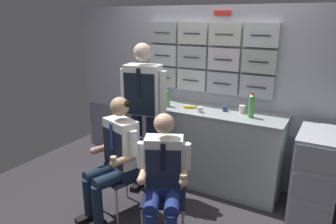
{
  "coord_description": "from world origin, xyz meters",
  "views": [
    {
      "loc": [
        1.4,
        -2.24,
        2.02
      ],
      "look_at": [
        -0.05,
        0.33,
        1.12
      ],
      "focal_mm": 33.53,
      "sensor_mm": 36.0,
      "label": 1
    }
  ],
  "objects_px": {
    "crew_member_standing": "(144,105)",
    "crew_member_left": "(115,153)",
    "water_bottle_short": "(251,106)",
    "espresso_cup_small": "(225,108)",
    "service_trolley": "(316,175)",
    "crew_member_center": "(163,176)",
    "snack_banana": "(189,107)",
    "folding_chair_left": "(129,165)",
    "folding_chair_center": "(165,183)"
  },
  "relations": [
    {
      "from": "service_trolley",
      "to": "crew_member_center",
      "type": "bearing_deg",
      "value": -138.9
    },
    {
      "from": "espresso_cup_small",
      "to": "folding_chair_left",
      "type": "bearing_deg",
      "value": -126.35
    },
    {
      "from": "folding_chair_center",
      "to": "espresso_cup_small",
      "type": "height_order",
      "value": "espresso_cup_small"
    },
    {
      "from": "service_trolley",
      "to": "crew_member_standing",
      "type": "distance_m",
      "value": 1.93
    },
    {
      "from": "snack_banana",
      "to": "folding_chair_center",
      "type": "bearing_deg",
      "value": -76.88
    },
    {
      "from": "service_trolley",
      "to": "crew_member_left",
      "type": "xyz_separation_m",
      "value": [
        -1.8,
        -0.88,
        0.18
      ]
    },
    {
      "from": "water_bottle_short",
      "to": "snack_banana",
      "type": "xyz_separation_m",
      "value": [
        -0.74,
        -0.01,
        -0.11
      ]
    },
    {
      "from": "crew_member_center",
      "to": "espresso_cup_small",
      "type": "relative_size",
      "value": 18.88
    },
    {
      "from": "espresso_cup_small",
      "to": "service_trolley",
      "type": "bearing_deg",
      "value": -12.18
    },
    {
      "from": "folding_chair_left",
      "to": "espresso_cup_small",
      "type": "bearing_deg",
      "value": 53.65
    },
    {
      "from": "folding_chair_left",
      "to": "crew_member_left",
      "type": "xyz_separation_m",
      "value": [
        -0.05,
        -0.15,
        0.19
      ]
    },
    {
      "from": "folding_chair_left",
      "to": "folding_chair_center",
      "type": "relative_size",
      "value": 1.0
    },
    {
      "from": "crew_member_left",
      "to": "crew_member_standing",
      "type": "height_order",
      "value": "crew_member_standing"
    },
    {
      "from": "crew_member_center",
      "to": "espresso_cup_small",
      "type": "bearing_deg",
      "value": 84.83
    },
    {
      "from": "crew_member_standing",
      "to": "crew_member_left",
      "type": "bearing_deg",
      "value": -87.66
    },
    {
      "from": "water_bottle_short",
      "to": "espresso_cup_small",
      "type": "distance_m",
      "value": 0.35
    },
    {
      "from": "folding_chair_left",
      "to": "folding_chair_center",
      "type": "bearing_deg",
      "value": -14.42
    },
    {
      "from": "water_bottle_short",
      "to": "espresso_cup_small",
      "type": "relative_size",
      "value": 4.34
    },
    {
      "from": "service_trolley",
      "to": "snack_banana",
      "type": "height_order",
      "value": "snack_banana"
    },
    {
      "from": "crew_member_left",
      "to": "espresso_cup_small",
      "type": "height_order",
      "value": "crew_member_left"
    },
    {
      "from": "water_bottle_short",
      "to": "espresso_cup_small",
      "type": "height_order",
      "value": "water_bottle_short"
    },
    {
      "from": "crew_member_center",
      "to": "crew_member_standing",
      "type": "relative_size",
      "value": 0.7
    },
    {
      "from": "service_trolley",
      "to": "water_bottle_short",
      "type": "height_order",
      "value": "water_bottle_short"
    },
    {
      "from": "snack_banana",
      "to": "espresso_cup_small",
      "type": "bearing_deg",
      "value": 12.21
    },
    {
      "from": "folding_chair_center",
      "to": "snack_banana",
      "type": "relative_size",
      "value": 4.83
    },
    {
      "from": "crew_member_center",
      "to": "crew_member_standing",
      "type": "bearing_deg",
      "value": 133.57
    },
    {
      "from": "service_trolley",
      "to": "espresso_cup_small",
      "type": "relative_size",
      "value": 14.77
    },
    {
      "from": "folding_chair_center",
      "to": "water_bottle_short",
      "type": "distance_m",
      "value": 1.27
    },
    {
      "from": "crew_member_standing",
      "to": "snack_banana",
      "type": "relative_size",
      "value": 10.17
    },
    {
      "from": "snack_banana",
      "to": "crew_member_standing",
      "type": "bearing_deg",
      "value": -129.13
    },
    {
      "from": "service_trolley",
      "to": "crew_member_left",
      "type": "relative_size",
      "value": 0.76
    },
    {
      "from": "service_trolley",
      "to": "crew_member_standing",
      "type": "bearing_deg",
      "value": -170.35
    },
    {
      "from": "folding_chair_center",
      "to": "water_bottle_short",
      "type": "relative_size",
      "value": 2.96
    },
    {
      "from": "folding_chair_left",
      "to": "espresso_cup_small",
      "type": "distance_m",
      "value": 1.28
    },
    {
      "from": "crew_member_left",
      "to": "crew_member_standing",
      "type": "xyz_separation_m",
      "value": [
        -0.02,
        0.57,
        0.36
      ]
    },
    {
      "from": "folding_chair_left",
      "to": "crew_member_standing",
      "type": "bearing_deg",
      "value": 100.04
    },
    {
      "from": "folding_chair_left",
      "to": "espresso_cup_small",
      "type": "relative_size",
      "value": 12.84
    },
    {
      "from": "crew_member_standing",
      "to": "espresso_cup_small",
      "type": "distance_m",
      "value": 0.95
    },
    {
      "from": "service_trolley",
      "to": "espresso_cup_small",
      "type": "bearing_deg",
      "value": 167.82
    },
    {
      "from": "folding_chair_left",
      "to": "crew_member_center",
      "type": "bearing_deg",
      "value": -25.34
    },
    {
      "from": "service_trolley",
      "to": "folding_chair_left",
      "type": "xyz_separation_m",
      "value": [
        -1.75,
        -0.73,
        -0.0
      ]
    },
    {
      "from": "folding_chair_left",
      "to": "crew_member_left",
      "type": "relative_size",
      "value": 0.66
    },
    {
      "from": "folding_chair_center",
      "to": "water_bottle_short",
      "type": "xyz_separation_m",
      "value": [
        0.51,
        1.01,
        0.58
      ]
    },
    {
      "from": "snack_banana",
      "to": "crew_member_left",
      "type": "bearing_deg",
      "value": -108.49
    },
    {
      "from": "crew_member_center",
      "to": "service_trolley",
      "type": "bearing_deg",
      "value": 41.1
    },
    {
      "from": "crew_member_left",
      "to": "espresso_cup_small",
      "type": "distance_m",
      "value": 1.37
    },
    {
      "from": "crew_member_left",
      "to": "crew_member_standing",
      "type": "relative_size",
      "value": 0.72
    },
    {
      "from": "service_trolley",
      "to": "crew_member_center",
      "type": "distance_m",
      "value": 1.55
    },
    {
      "from": "crew_member_left",
      "to": "folding_chair_center",
      "type": "bearing_deg",
      "value": 1.57
    },
    {
      "from": "service_trolley",
      "to": "crew_member_standing",
      "type": "xyz_separation_m",
      "value": [
        -1.83,
        -0.31,
        0.55
      ]
    }
  ]
}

